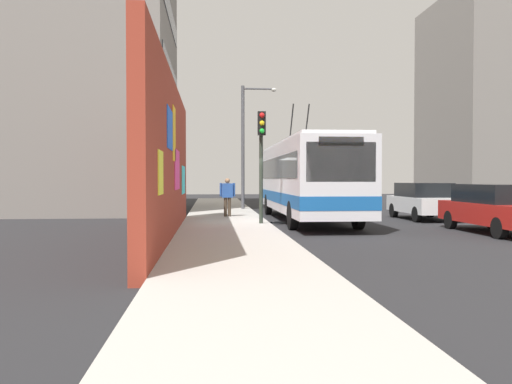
# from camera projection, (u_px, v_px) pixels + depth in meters

# --- Properties ---
(ground_plane) EXTENTS (80.00, 80.00, 0.00)m
(ground_plane) POSITION_uv_depth(u_px,v_px,m) (269.00, 226.00, 19.74)
(ground_plane) COLOR #232326
(sidewalk_slab) EXTENTS (48.00, 3.20, 0.15)m
(sidewalk_slab) POSITION_uv_depth(u_px,v_px,m) (226.00, 224.00, 19.61)
(sidewalk_slab) COLOR #ADA8A0
(sidewalk_slab) RESTS_ON ground_plane
(graffiti_wall) EXTENTS (13.90, 0.32, 4.60)m
(graffiti_wall) POSITION_uv_depth(u_px,v_px,m) (170.00, 160.00, 15.37)
(graffiti_wall) COLOR maroon
(graffiti_wall) RESTS_ON ground_plane
(building_far_left) EXTENTS (11.83, 9.68, 20.34)m
(building_far_left) POSITION_uv_depth(u_px,v_px,m) (81.00, 24.00, 28.77)
(building_far_left) COLOR gray
(building_far_left) RESTS_ON ground_plane
(building_far_right) EXTENTS (8.60, 9.03, 13.31)m
(building_far_right) POSITION_uv_depth(u_px,v_px,m) (507.00, 103.00, 34.25)
(building_far_right) COLOR gray
(building_far_right) RESTS_ON ground_plane
(city_bus) EXTENTS (12.06, 2.58, 5.05)m
(city_bus) POSITION_uv_depth(u_px,v_px,m) (306.00, 177.00, 22.08)
(city_bus) COLOR silver
(city_bus) RESTS_ON ground_plane
(parked_car_red) EXTENTS (4.79, 1.76, 1.58)m
(parked_car_red) POSITION_uv_depth(u_px,v_px,m) (495.00, 207.00, 17.06)
(parked_car_red) COLOR #B21E19
(parked_car_red) RESTS_ON ground_plane
(parked_car_white) EXTENTS (4.13, 1.93, 1.58)m
(parked_car_white) POSITION_uv_depth(u_px,v_px,m) (424.00, 200.00, 22.78)
(parked_car_white) COLOR white
(parked_car_white) RESTS_ON ground_plane
(pedestrian_midblock) EXTENTS (0.22, 0.66, 1.63)m
(pedestrian_midblock) POSITION_uv_depth(u_px,v_px,m) (227.00, 194.00, 22.55)
(pedestrian_midblock) COLOR #3F3326
(pedestrian_midblock) RESTS_ON sidewalk_slab
(traffic_light) EXTENTS (0.49, 0.28, 4.03)m
(traffic_light) POSITION_uv_depth(u_px,v_px,m) (261.00, 148.00, 18.92)
(traffic_light) COLOR #2D382D
(traffic_light) RESTS_ON sidewalk_slab
(street_lamp) EXTENTS (0.44, 1.89, 6.55)m
(street_lamp) POSITION_uv_depth(u_px,v_px,m) (247.00, 138.00, 28.14)
(street_lamp) COLOR #4C4C51
(street_lamp) RESTS_ON sidewalk_slab
(curbside_puddle) EXTENTS (1.07, 1.07, 0.00)m
(curbside_puddle) POSITION_uv_depth(u_px,v_px,m) (280.00, 223.00, 21.14)
(curbside_puddle) COLOR black
(curbside_puddle) RESTS_ON ground_plane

